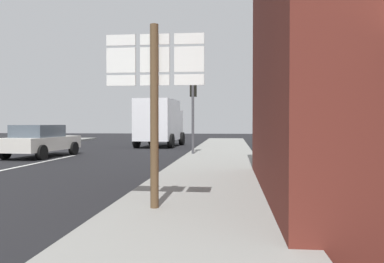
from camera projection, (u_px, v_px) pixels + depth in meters
name	position (u px, v px, depth m)	size (l,w,h in m)	color
ground_plane	(55.00, 159.00, 16.38)	(80.00, 80.00, 0.00)	black
sidewalk_right	(217.00, 165.00, 13.67)	(3.11, 44.00, 0.14)	gray
sedan_far	(41.00, 140.00, 17.54)	(2.27, 4.34, 1.47)	beige
delivery_truck	(160.00, 122.00, 25.19)	(2.76, 5.13, 3.05)	silver
route_sign_post	(155.00, 96.00, 6.42)	(1.66, 0.14, 3.20)	brown
traffic_light_near_right	(193.00, 98.00, 17.79)	(0.30, 0.49, 3.68)	#47474C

